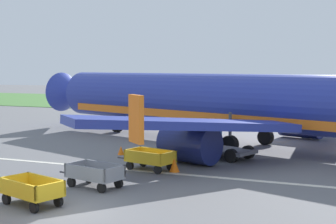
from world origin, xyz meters
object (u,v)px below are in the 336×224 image
at_px(baggage_cart_far_end, 150,159).
at_px(traffic_cone_mid_apron, 174,165).
at_px(baggage_cart_fourth_in_row, 95,174).
at_px(service_truck_beside_carts, 208,138).
at_px(baggage_cart_third_in_row, 32,190).
at_px(traffic_cone_near_plane, 121,150).
at_px(airplane, 231,102).

relative_size(baggage_cart_far_end, traffic_cone_mid_apron, 5.07).
height_order(baggage_cart_fourth_in_row, service_truck_beside_carts, service_truck_beside_carts).
relative_size(baggage_cart_third_in_row, traffic_cone_near_plane, 6.52).
relative_size(baggage_cart_fourth_in_row, traffic_cone_near_plane, 6.56).
bearing_deg(service_truck_beside_carts, baggage_cart_third_in_row, -102.65).
bearing_deg(traffic_cone_mid_apron, service_truck_beside_carts, 88.40).
relative_size(service_truck_beside_carts, traffic_cone_near_plane, 8.62).
height_order(baggage_cart_third_in_row, baggage_cart_fourth_in_row, same).
bearing_deg(traffic_cone_near_plane, service_truck_beside_carts, 18.34).
bearing_deg(baggage_cart_fourth_in_row, traffic_cone_near_plane, 109.72).
height_order(baggage_cart_far_end, service_truck_beside_carts, service_truck_beside_carts).
bearing_deg(baggage_cart_far_end, service_truck_beside_carts, 73.97).
bearing_deg(baggage_cart_far_end, traffic_cone_mid_apron, 2.94).
height_order(baggage_cart_third_in_row, service_truck_beside_carts, service_truck_beside_carts).
bearing_deg(service_truck_beside_carts, traffic_cone_mid_apron, -91.60).
bearing_deg(baggage_cart_third_in_row, traffic_cone_mid_apron, 70.67).
relative_size(airplane, service_truck_beside_carts, 7.68).
relative_size(baggage_cart_third_in_row, traffic_cone_mid_apron, 5.04).
relative_size(baggage_cart_fourth_in_row, service_truck_beside_carts, 0.76).
height_order(airplane, service_truck_beside_carts, airplane).
bearing_deg(traffic_cone_near_plane, baggage_cart_far_end, -44.73).
xyz_separation_m(airplane, baggage_cart_third_in_row, (-3.28, -17.57, -2.45)).
bearing_deg(service_truck_beside_carts, traffic_cone_near_plane, -161.66).
bearing_deg(traffic_cone_near_plane, traffic_cone_mid_apron, -35.14).
bearing_deg(service_truck_beside_carts, baggage_cart_fourth_in_row, -102.93).
bearing_deg(airplane, baggage_cart_third_in_row, -100.56).
distance_m(airplane, traffic_cone_near_plane, 8.50).
xyz_separation_m(service_truck_beside_carts, traffic_cone_mid_apron, (-0.15, -5.22, -0.74)).
relative_size(airplane, traffic_cone_near_plane, 66.18).
bearing_deg(airplane, traffic_cone_near_plane, -132.40).
bearing_deg(baggage_cart_far_end, baggage_cart_fourth_in_row, -99.17).
relative_size(service_truck_beside_carts, traffic_cone_mid_apron, 6.66).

